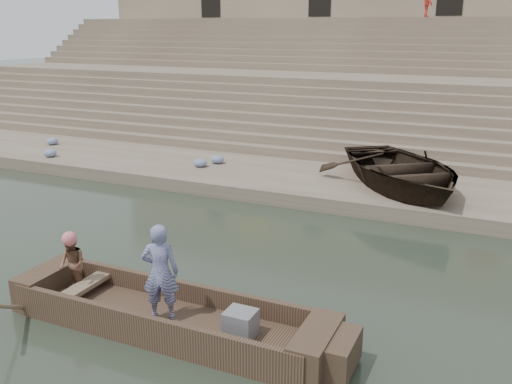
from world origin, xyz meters
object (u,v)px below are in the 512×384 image
Objects in this scene: beached_rowboat at (402,169)px; pedestrian at (429,0)px; standing_man at (160,272)px; rowing_man at (72,264)px; television at (240,323)px; main_rowboat at (168,323)px.

beached_rowboat is 14.70m from pedestrian.
beached_rowboat is at bearing -125.79° from standing_man.
television is at bearing 22.88° from rowing_man.
standing_man reaches higher than rowing_man.
rowing_man is 2.36× the size of television.
pedestrian is (2.58, 22.26, 5.23)m from rowing_man.
pedestrian is at bearing 88.51° from main_rowboat.
pedestrian is at bearing 60.00° from beached_rowboat.
television is at bearing 0.00° from main_rowboat.
rowing_man is 0.21× the size of beached_rowboat.
pedestrian is (0.58, 22.31, 5.88)m from main_rowboat.
standing_man is 3.52× the size of television.
pedestrian is at bearing 91.89° from television.
television is (1.38, 0.06, -0.61)m from standing_man.
rowing_man reaches higher than television.
main_rowboat is 3.18× the size of pedestrian.
rowing_man is (-2.00, 0.05, 0.65)m from main_rowboat.
rowing_man is 3.34m from television.
television is 0.09× the size of beached_rowboat.
standing_man is 8.93m from beached_rowboat.
television is (1.32, 0.00, 0.31)m from main_rowboat.
rowing_man is at bearing -152.63° from beached_rowboat.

